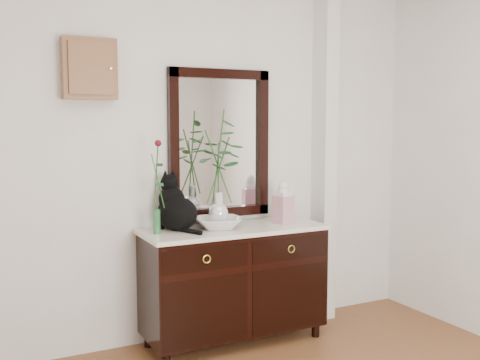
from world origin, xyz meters
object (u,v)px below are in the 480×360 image
lotus_bowl (219,223)px  ginger_jar (283,201)px  sideboard (234,278)px  cat (177,202)px

lotus_bowl → ginger_jar: bearing=-1.4°
lotus_bowl → ginger_jar: ginger_jar is taller
sideboard → cat: bearing=168.7°
ginger_jar → sideboard: bearing=177.9°
lotus_bowl → ginger_jar: size_ratio=1.00×
cat → sideboard: bearing=-33.6°
sideboard → ginger_jar: (0.40, -0.01, 0.54)m
lotus_bowl → sideboard: bearing=0.9°
sideboard → lotus_bowl: (-0.12, -0.00, 0.42)m
cat → ginger_jar: cat is taller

